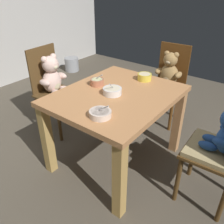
{
  "coord_description": "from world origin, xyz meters",
  "views": [
    {
      "loc": [
        -1.45,
        -1.06,
        1.58
      ],
      "look_at": [
        0.0,
        0.05,
        0.52
      ],
      "focal_mm": 37.88,
      "sensor_mm": 36.0,
      "label": 1
    }
  ],
  "objects_px": {
    "porridge_bowl_yellow_near_right": "(144,77)",
    "porridge_bowl_white_center": "(112,91)",
    "teddy_chair_near_front": "(222,144)",
    "porridge_bowl_cream_near_left": "(100,114)",
    "teddy_chair_near_right": "(168,76)",
    "dining_table": "(117,106)",
    "porridge_bowl_terracotta_far_center": "(97,82)",
    "metal_pail": "(72,64)",
    "teddy_chair_far_center": "(53,81)"
  },
  "relations": [
    {
      "from": "teddy_chair_far_center",
      "to": "metal_pail",
      "type": "height_order",
      "value": "teddy_chair_far_center"
    },
    {
      "from": "porridge_bowl_yellow_near_right",
      "to": "porridge_bowl_cream_near_left",
      "type": "relative_size",
      "value": 0.79
    },
    {
      "from": "dining_table",
      "to": "porridge_bowl_terracotta_far_center",
      "type": "relative_size",
      "value": 8.25
    },
    {
      "from": "dining_table",
      "to": "porridge_bowl_cream_near_left",
      "type": "bearing_deg",
      "value": -160.33
    },
    {
      "from": "porridge_bowl_terracotta_far_center",
      "to": "metal_pail",
      "type": "height_order",
      "value": "porridge_bowl_terracotta_far_center"
    },
    {
      "from": "dining_table",
      "to": "porridge_bowl_terracotta_far_center",
      "type": "height_order",
      "value": "porridge_bowl_terracotta_far_center"
    },
    {
      "from": "porridge_bowl_terracotta_far_center",
      "to": "porridge_bowl_yellow_near_right",
      "type": "distance_m",
      "value": 0.46
    },
    {
      "from": "porridge_bowl_yellow_near_right",
      "to": "metal_pail",
      "type": "relative_size",
      "value": 0.51
    },
    {
      "from": "porridge_bowl_terracotta_far_center",
      "to": "porridge_bowl_white_center",
      "type": "relative_size",
      "value": 0.81
    },
    {
      "from": "porridge_bowl_cream_near_left",
      "to": "metal_pail",
      "type": "bearing_deg",
      "value": 50.81
    },
    {
      "from": "porridge_bowl_terracotta_far_center",
      "to": "metal_pail",
      "type": "xyz_separation_m",
      "value": [
        1.46,
        1.91,
        -0.62
      ]
    },
    {
      "from": "porridge_bowl_terracotta_far_center",
      "to": "teddy_chair_near_right",
      "type": "bearing_deg",
      "value": -15.55
    },
    {
      "from": "teddy_chair_far_center",
      "to": "teddy_chair_near_front",
      "type": "bearing_deg",
      "value": -2.24
    },
    {
      "from": "porridge_bowl_yellow_near_right",
      "to": "porridge_bowl_white_center",
      "type": "height_order",
      "value": "porridge_bowl_white_center"
    },
    {
      "from": "teddy_chair_far_center",
      "to": "porridge_bowl_terracotta_far_center",
      "type": "relative_size",
      "value": 7.2
    },
    {
      "from": "teddy_chair_near_right",
      "to": "porridge_bowl_white_center",
      "type": "distance_m",
      "value": 1.03
    },
    {
      "from": "teddy_chair_far_center",
      "to": "metal_pail",
      "type": "relative_size",
      "value": 3.66
    },
    {
      "from": "porridge_bowl_white_center",
      "to": "porridge_bowl_cream_near_left",
      "type": "height_order",
      "value": "porridge_bowl_white_center"
    },
    {
      "from": "metal_pail",
      "to": "teddy_chair_near_front",
      "type": "bearing_deg",
      "value": -115.08
    },
    {
      "from": "teddy_chair_near_right",
      "to": "dining_table",
      "type": "bearing_deg",
      "value": -3.98
    },
    {
      "from": "teddy_chair_near_right",
      "to": "porridge_bowl_terracotta_far_center",
      "type": "height_order",
      "value": "teddy_chair_near_right"
    },
    {
      "from": "teddy_chair_near_front",
      "to": "porridge_bowl_yellow_near_right",
      "type": "relative_size",
      "value": 6.75
    },
    {
      "from": "porridge_bowl_terracotta_far_center",
      "to": "porridge_bowl_yellow_near_right",
      "type": "height_order",
      "value": "porridge_bowl_terracotta_far_center"
    },
    {
      "from": "teddy_chair_near_right",
      "to": "porridge_bowl_cream_near_left",
      "type": "distance_m",
      "value": 1.37
    },
    {
      "from": "teddy_chair_near_front",
      "to": "porridge_bowl_terracotta_far_center",
      "type": "bearing_deg",
      "value": -0.08
    },
    {
      "from": "porridge_bowl_cream_near_left",
      "to": "metal_pail",
      "type": "xyz_separation_m",
      "value": [
        1.86,
        2.28,
        -0.62
      ]
    },
    {
      "from": "metal_pail",
      "to": "teddy_chair_far_center",
      "type": "bearing_deg",
      "value": -138.88
    },
    {
      "from": "porridge_bowl_terracotta_far_center",
      "to": "porridge_bowl_cream_near_left",
      "type": "distance_m",
      "value": 0.55
    },
    {
      "from": "teddy_chair_near_right",
      "to": "metal_pail",
      "type": "bearing_deg",
      "value": -106.08
    },
    {
      "from": "dining_table",
      "to": "porridge_bowl_cream_near_left",
      "type": "distance_m",
      "value": 0.42
    },
    {
      "from": "dining_table",
      "to": "porridge_bowl_cream_near_left",
      "type": "height_order",
      "value": "porridge_bowl_cream_near_left"
    },
    {
      "from": "porridge_bowl_yellow_near_right",
      "to": "porridge_bowl_cream_near_left",
      "type": "height_order",
      "value": "porridge_bowl_cream_near_left"
    },
    {
      "from": "porridge_bowl_white_center",
      "to": "dining_table",
      "type": "bearing_deg",
      "value": -28.92
    },
    {
      "from": "porridge_bowl_white_center",
      "to": "metal_pail",
      "type": "distance_m",
      "value": 2.69
    },
    {
      "from": "teddy_chair_near_front",
      "to": "porridge_bowl_cream_near_left",
      "type": "distance_m",
      "value": 0.89
    },
    {
      "from": "metal_pail",
      "to": "teddy_chair_near_right",
      "type": "bearing_deg",
      "value": -103.26
    },
    {
      "from": "dining_table",
      "to": "teddy_chair_far_center",
      "type": "distance_m",
      "value": 0.88
    },
    {
      "from": "teddy_chair_far_center",
      "to": "porridge_bowl_terracotta_far_center",
      "type": "bearing_deg",
      "value": -3.93
    },
    {
      "from": "teddy_chair_near_front",
      "to": "metal_pail",
      "type": "relative_size",
      "value": 3.46
    },
    {
      "from": "teddy_chair_near_right",
      "to": "metal_pail",
      "type": "xyz_separation_m",
      "value": [
        0.51,
        2.17,
        -0.45
      ]
    },
    {
      "from": "teddy_chair_near_right",
      "to": "porridge_bowl_terracotta_far_center",
      "type": "relative_size",
      "value": 7.0
    },
    {
      "from": "dining_table",
      "to": "teddy_chair_near_front",
      "type": "bearing_deg",
      "value": -85.32
    },
    {
      "from": "porridge_bowl_terracotta_far_center",
      "to": "porridge_bowl_white_center",
      "type": "xyz_separation_m",
      "value": [
        -0.07,
        -0.22,
        -0.0
      ]
    },
    {
      "from": "teddy_chair_near_front",
      "to": "teddy_chair_far_center",
      "type": "xyz_separation_m",
      "value": [
        -0.03,
        1.76,
        0.04
      ]
    },
    {
      "from": "dining_table",
      "to": "porridge_bowl_white_center",
      "type": "bearing_deg",
      "value": 151.08
    },
    {
      "from": "teddy_chair_near_right",
      "to": "teddy_chair_near_front",
      "type": "bearing_deg",
      "value": 40.6
    },
    {
      "from": "teddy_chair_far_center",
      "to": "teddy_chair_near_right",
      "type": "xyz_separation_m",
      "value": [
        0.94,
        -0.9,
        -0.02
      ]
    },
    {
      "from": "teddy_chair_far_center",
      "to": "dining_table",
      "type": "bearing_deg",
      "value": -5.76
    },
    {
      "from": "teddy_chair_near_right",
      "to": "porridge_bowl_white_center",
      "type": "xyz_separation_m",
      "value": [
        -1.01,
        0.04,
        0.17
      ]
    },
    {
      "from": "dining_table",
      "to": "metal_pail",
      "type": "relative_size",
      "value": 4.19
    }
  ]
}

